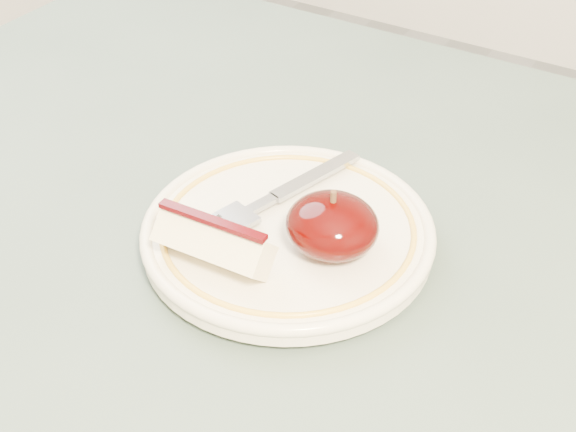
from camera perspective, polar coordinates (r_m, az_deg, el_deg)
The scene contains 5 objects.
table at distance 0.58m, azimuth -5.55°, elevation -13.52°, with size 0.90×0.90×0.75m.
plate at distance 0.56m, azimuth -0.00°, elevation -1.13°, with size 0.21×0.21×0.02m.
apple_half at distance 0.53m, azimuth 3.16°, elevation -0.66°, with size 0.06×0.06×0.05m.
apple_wedge at distance 0.52m, azimuth -5.32°, elevation -1.89°, with size 0.08×0.04×0.04m.
fork at distance 0.58m, azimuth -1.07°, elevation 1.27°, with size 0.06×0.16×0.00m.
Camera 1 is at (0.24, -0.28, 1.12)m, focal length 50.00 mm.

